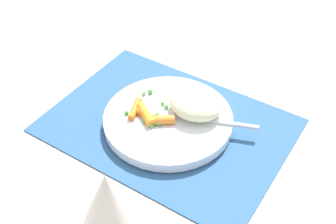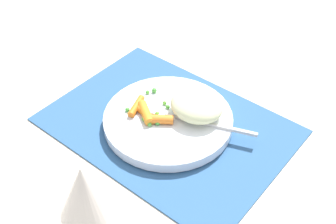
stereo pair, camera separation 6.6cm
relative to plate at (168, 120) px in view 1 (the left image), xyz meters
The scene contains 8 objects.
ground_plane 0.02m from the plate, ahead, with size 2.40×2.40×0.00m, color beige.
placemat 0.01m from the plate, ahead, with size 0.43×0.31×0.01m, color #2D5684.
plate is the anchor object (origin of this frame).
rice_mound 0.06m from the plate, 134.23° to the right, with size 0.10×0.09×0.04m, color beige.
carrot_portion 0.04m from the plate, 39.96° to the left, with size 0.09×0.05×0.02m.
pea_scatter 0.04m from the plate, 18.04° to the left, with size 0.08×0.09×0.01m.
fork 0.04m from the plate, 159.31° to the right, with size 0.20×0.09×0.01m.
wine_glass 0.30m from the plate, 107.61° to the left, with size 0.07×0.07×0.18m.
Camera 1 is at (-0.32, 0.50, 0.57)m, focal length 47.00 mm.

